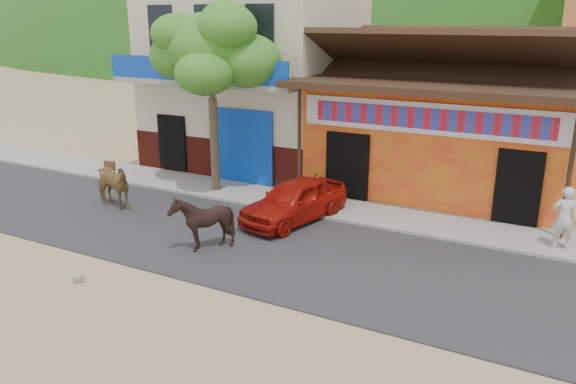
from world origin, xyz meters
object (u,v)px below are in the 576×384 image
object	(u,v)px
pedestrian	(564,218)
tree	(213,99)
cafe_chair_left	(106,163)
red_car	(294,200)
scooter	(299,188)
cow_tan	(111,186)
cafe_chair_right	(106,163)
cow_dark	(202,222)

from	to	relation	value
pedestrian	tree	bearing A→B (deg)	-21.44
tree	cafe_chair_left	bearing A→B (deg)	-173.52
tree	red_car	distance (m)	4.55
red_car	scooter	distance (m)	1.37
tree	scooter	distance (m)	4.00
cow_tan	cafe_chair_right	world-z (taller)	cow_tan
cafe_chair_left	tree	bearing A→B (deg)	15.93
red_car	pedestrian	world-z (taller)	pedestrian
cow_dark	cafe_chair_right	xyz separation A→B (m)	(-6.93, 3.70, -0.16)
tree	cow_dark	size ratio (longest dim) A/B	4.18
red_car	cafe_chair_right	distance (m)	8.04
tree	cafe_chair_right	size ratio (longest dim) A/B	6.31
red_car	cafe_chair_right	bearing A→B (deg)	-171.53
scooter	pedestrian	world-z (taller)	pedestrian
cow_tan	pedestrian	world-z (taller)	pedestrian
red_car	pedestrian	xyz separation A→B (m)	(6.83, 1.17, 0.27)
red_car	tree	bearing A→B (deg)	174.46
cafe_chair_right	cafe_chair_left	bearing A→B (deg)	0.00
pedestrian	cow_tan	bearing A→B (deg)	-8.24
scooter	pedestrian	size ratio (longest dim) A/B	1.14
cow_tan	scooter	world-z (taller)	cow_tan
cow_dark	scooter	bearing A→B (deg)	163.49
cow_tan	cow_dark	distance (m)	4.57
pedestrian	cafe_chair_right	size ratio (longest dim) A/B	1.67
scooter	cafe_chair_right	world-z (taller)	scooter
cow_tan	red_car	xyz separation A→B (m)	(5.43, 1.57, -0.08)
tree	red_car	xyz separation A→B (m)	(3.60, -1.28, -2.48)
pedestrian	cafe_chair_left	xyz separation A→B (m)	(-14.83, -0.39, -0.33)
tree	cow_tan	xyz separation A→B (m)	(-1.83, -2.85, -2.39)
tree	pedestrian	distance (m)	10.66
cafe_chair_left	red_car	bearing A→B (deg)	3.87
scooter	cafe_chair_right	distance (m)	7.52
tree	cafe_chair_right	distance (m)	5.10
cow_tan	cafe_chair_left	bearing A→B (deg)	54.94
cow_tan	pedestrian	bearing A→B (deg)	-70.02
red_car	cafe_chair_left	size ratio (longest dim) A/B	3.87
cow_tan	cafe_chair_right	bearing A→B (deg)	54.94
cow_dark	scooter	world-z (taller)	cow_dark
cafe_chair_right	red_car	bearing A→B (deg)	-17.96
scooter	cafe_chair_right	xyz separation A→B (m)	(-7.50, -0.50, -0.00)
tree	cow_tan	distance (m)	4.15
red_car	cafe_chair_right	size ratio (longest dim) A/B	3.73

